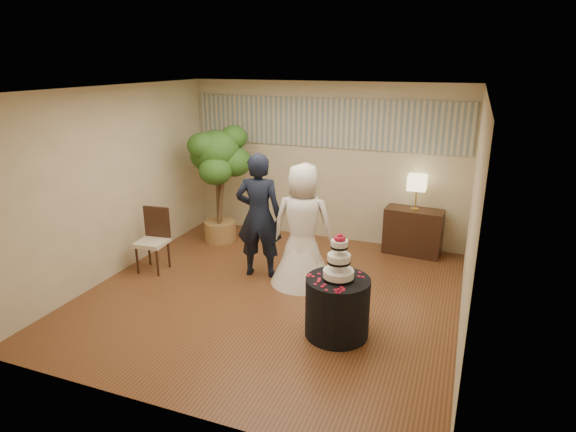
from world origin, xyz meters
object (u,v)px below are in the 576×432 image
at_px(table_lamp, 416,192).
at_px(side_chair, 152,241).
at_px(groom, 259,216).
at_px(console, 413,232).
at_px(ficus_tree, 218,184).
at_px(cake_table, 337,307).
at_px(wedding_cake, 339,257).
at_px(bride, 303,225).

xyz_separation_m(table_lamp, side_chair, (-3.68, -2.14, -0.58)).
relative_size(groom, table_lamp, 3.26).
height_order(groom, table_lamp, groom).
relative_size(console, ficus_tree, 0.44).
xyz_separation_m(groom, side_chair, (-1.61, -0.45, -0.45)).
bearing_deg(ficus_tree, groom, -40.39).
height_order(cake_table, wedding_cake, wedding_cake).
relative_size(cake_table, wedding_cake, 1.34).
bearing_deg(wedding_cake, side_chair, 166.27).
bearing_deg(ficus_tree, bride, -29.18).
relative_size(ficus_tree, side_chair, 2.15).
relative_size(bride, console, 1.91).
height_order(groom, cake_table, groom).
distance_m(ficus_tree, side_chair, 1.67).
distance_m(bride, ficus_tree, 2.24).
bearing_deg(table_lamp, ficus_tree, -169.65).
xyz_separation_m(groom, bride, (0.69, -0.02, -0.05)).
bearing_deg(wedding_cake, cake_table, 0.00).
height_order(bride, console, bride).
bearing_deg(groom, ficus_tree, -51.77).
xyz_separation_m(groom, wedding_cake, (1.55, -1.23, 0.06)).
bearing_deg(cake_table, wedding_cake, 0.00).
height_order(cake_table, console, console).
xyz_separation_m(table_lamp, ficus_tree, (-3.33, -0.61, -0.02)).
bearing_deg(console, ficus_tree, -164.99).
distance_m(wedding_cake, ficus_tree, 3.63).
bearing_deg(bride, cake_table, 118.10).
relative_size(wedding_cake, table_lamp, 0.97).
xyz_separation_m(console, side_chair, (-3.68, -2.14, 0.10)).
xyz_separation_m(cake_table, ficus_tree, (-2.81, 2.30, 0.69)).
distance_m(groom, ficus_tree, 1.66).
relative_size(cake_table, table_lamp, 1.31).
bearing_deg(groom, side_chair, 4.39).
xyz_separation_m(groom, console, (2.07, 1.68, -0.55)).
relative_size(wedding_cake, side_chair, 0.57).
distance_m(cake_table, console, 2.95).
bearing_deg(table_lamp, console, 0.00).
height_order(bride, ficus_tree, ficus_tree).
distance_m(groom, bride, 0.69).
distance_m(table_lamp, ficus_tree, 3.39).
xyz_separation_m(bride, cake_table, (0.86, -1.21, -0.53)).
xyz_separation_m(bride, console, (1.38, 1.70, -0.50)).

